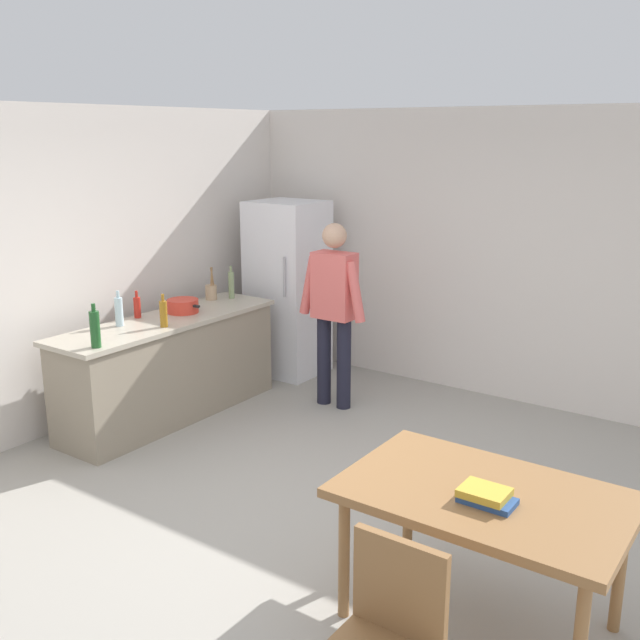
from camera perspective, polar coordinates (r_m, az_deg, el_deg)
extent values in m
plane|color=#9E998E|center=(4.99, -1.87, -15.25)|extent=(14.00, 14.00, 0.00)
cube|color=silver|center=(7.05, 12.87, 4.98)|extent=(6.40, 0.12, 2.70)
cube|color=silver|center=(6.47, -19.65, 3.64)|extent=(0.12, 5.60, 2.70)
cube|color=gray|center=(6.60, -11.69, -3.84)|extent=(0.60, 2.12, 0.86)
cube|color=#B2A893|center=(6.48, -11.89, -0.06)|extent=(0.64, 2.20, 0.04)
cube|color=white|center=(7.56, -2.54, 2.48)|extent=(0.70, 0.64, 1.80)
cylinder|color=#B2B2B7|center=(7.12, -2.82, 3.37)|extent=(0.02, 0.02, 0.40)
cylinder|color=#1E1E2D|center=(6.77, 0.32, -3.15)|extent=(0.13, 0.13, 0.84)
cylinder|color=#1E1E2D|center=(6.66, 1.88, -3.48)|extent=(0.13, 0.13, 0.84)
cube|color=#E56660|center=(6.53, 1.12, 2.71)|extent=(0.38, 0.22, 0.60)
sphere|color=tan|center=(6.45, 1.14, 6.63)|extent=(0.22, 0.22, 0.22)
cylinder|color=#E56660|center=(6.64, -0.86, 2.74)|extent=(0.20, 0.09, 0.55)
cylinder|color=#E56660|center=(6.37, 2.79, 2.21)|extent=(0.20, 0.09, 0.55)
cube|color=olive|center=(3.81, 12.73, -13.29)|extent=(1.40, 0.90, 0.05)
cylinder|color=olive|center=(3.96, 1.89, -17.99)|extent=(0.06, 0.06, 0.70)
cylinder|color=olive|center=(4.49, 6.95, -13.93)|extent=(0.06, 0.06, 0.70)
cylinder|color=olive|center=(4.15, 22.44, -17.59)|extent=(0.06, 0.06, 0.70)
cube|color=olive|center=(3.15, 6.26, -20.00)|extent=(0.42, 0.04, 0.42)
cylinder|color=red|center=(6.65, -10.69, 1.09)|extent=(0.28, 0.28, 0.12)
cube|color=black|center=(6.77, -11.71, 1.44)|extent=(0.06, 0.03, 0.02)
cube|color=black|center=(6.53, -9.65, 1.07)|extent=(0.06, 0.03, 0.02)
cylinder|color=tan|center=(7.12, -8.53, 2.16)|extent=(0.11, 0.11, 0.14)
cylinder|color=olive|center=(7.09, -8.42, 3.25)|extent=(0.02, 0.05, 0.22)
cylinder|color=olive|center=(7.08, -8.50, 3.24)|extent=(0.02, 0.04, 0.22)
cylinder|color=#B22319|center=(6.54, -14.12, 0.95)|extent=(0.06, 0.06, 0.18)
cylinder|color=#B22319|center=(6.52, -14.18, 1.97)|extent=(0.02, 0.02, 0.06)
cylinder|color=gray|center=(7.13, -6.96, 2.73)|extent=(0.06, 0.06, 0.26)
cylinder|color=gray|center=(7.10, -7.00, 3.99)|extent=(0.02, 0.02, 0.06)
cylinder|color=#996619|center=(6.18, -12.15, 0.46)|extent=(0.06, 0.06, 0.22)
cylinder|color=#996619|center=(6.15, -12.22, 1.73)|extent=(0.03, 0.03, 0.06)
cylinder|color=silver|center=(6.30, -15.46, 0.62)|extent=(0.07, 0.07, 0.24)
cylinder|color=silver|center=(6.27, -15.55, 1.95)|extent=(0.03, 0.03, 0.06)
cylinder|color=#1E5123|center=(5.71, -17.20, -0.71)|extent=(0.08, 0.08, 0.28)
cylinder|color=#1E5123|center=(5.67, -17.33, 0.94)|extent=(0.03, 0.03, 0.06)
cube|color=#284C8E|center=(3.69, 12.97, -13.60)|extent=(0.26, 0.16, 0.03)
cube|color=gold|center=(3.68, 12.75, -13.03)|extent=(0.23, 0.18, 0.04)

